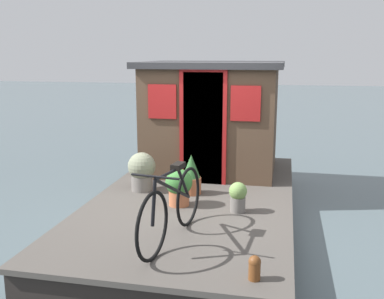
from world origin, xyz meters
TOP-DOWN VIEW (x-y plane):
  - ground_plane at (0.00, 0.00)m, footprint 60.00×60.00m
  - houseboat_deck at (0.00, 0.00)m, footprint 5.14×2.71m
  - houseboat_cabin at (1.46, 0.00)m, footprint 1.91×2.31m
  - bicycle at (-1.60, -0.08)m, footprint 1.64×0.50m
  - potted_plant_geranium at (-0.48, 0.12)m, footprint 0.36×0.36m
  - potted_plant_succulent at (-0.57, -0.67)m, footprint 0.23×0.23m
  - potted_plant_thyme at (0.04, 0.06)m, footprint 0.28×0.28m
  - potted_plant_rosemary at (0.05, 0.80)m, footprint 0.40×0.40m
  - mooring_bollard at (-2.27, -1.00)m, footprint 0.11×0.11m

SIDE VIEW (x-z plane):
  - ground_plane at x=0.00m, z-range 0.00..0.00m
  - houseboat_deck at x=0.00m, z-range 0.00..0.39m
  - mooring_bollard at x=-2.27m, z-range 0.40..0.63m
  - potted_plant_succulent at x=-0.57m, z-range 0.41..0.79m
  - potted_plant_geranium at x=-0.48m, z-range 0.41..0.90m
  - potted_plant_thyme at x=0.04m, z-range 0.38..0.95m
  - potted_plant_rosemary at x=0.05m, z-range 0.41..0.98m
  - bicycle at x=-1.60m, z-range 0.36..1.19m
  - houseboat_cabin at x=1.46m, z-range 0.40..2.24m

